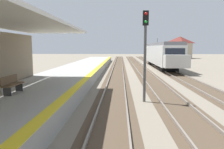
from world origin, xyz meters
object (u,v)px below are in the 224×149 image
Objects in this scene: rail_signal_post at (145,47)px; distant_trackside_house at (180,47)px; approaching_train at (161,54)px; platform_bench at (12,84)px.

rail_signal_post is 55.11m from distant_trackside_house.
approaching_train is 26.90m from platform_bench.
platform_bench is (-6.77, -2.12, -1.82)m from rail_signal_post.
platform_bench is 0.24× the size of distant_trackside_house.
approaching_train is 32.63m from distant_trackside_house.
rail_signal_post is at bearing 17.41° from platform_bench.
rail_signal_post is at bearing -106.88° from distant_trackside_house.
distant_trackside_house reaches higher than approaching_train.
distant_trackside_house is at bearing 73.12° from rail_signal_post.
distant_trackside_house reaches higher than rail_signal_post.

